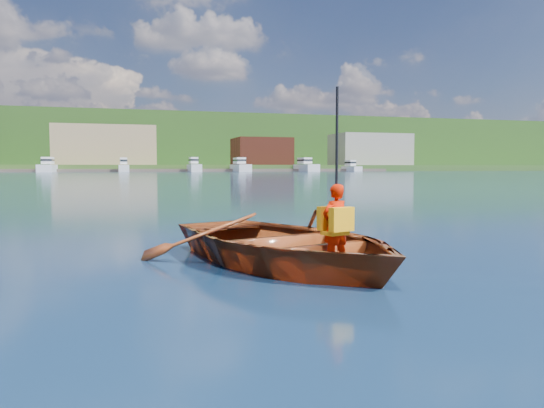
{
  "coord_description": "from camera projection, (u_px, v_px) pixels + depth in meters",
  "views": [
    {
      "loc": [
        -1.17,
        -7.28,
        1.35
      ],
      "look_at": [
        0.84,
        -0.33,
        0.84
      ],
      "focal_mm": 35.0,
      "sensor_mm": 36.0,
      "label": 1
    }
  ],
  "objects": [
    {
      "name": "child_paddler",
      "position": [
        335.0,
        223.0,
        6.66
      ],
      "size": [
        0.44,
        0.43,
        2.27
      ],
      "color": "#BF1400",
      "rests_on": "ground"
    },
    {
      "name": "shoreline",
      "position": [
        121.0,
        147.0,
        233.4
      ],
      "size": [
        400.0,
        140.0,
        22.0
      ],
      "color": "#324F24",
      "rests_on": "ground"
    },
    {
      "name": "marina_yachts",
      "position": [
        125.0,
        167.0,
        144.77
      ],
      "size": [
        139.53,
        13.49,
        4.43
      ],
      "color": "white",
      "rests_on": "ground"
    },
    {
      "name": "dock",
      "position": [
        123.0,
        170.0,
        149.2
      ],
      "size": [
        160.05,
        9.2,
        0.8
      ],
      "color": "brown",
      "rests_on": "ground"
    },
    {
      "name": "waterfront_buildings",
      "position": [
        96.0,
        146.0,
        162.82
      ],
      "size": [
        202.0,
        16.0,
        14.0
      ],
      "color": "brown",
      "rests_on": "ground"
    },
    {
      "name": "hillside_trees",
      "position": [
        70.0,
        126.0,
        236.83
      ],
      "size": [
        304.88,
        69.29,
        22.03
      ],
      "color": "#382314",
      "rests_on": "ground"
    },
    {
      "name": "ground",
      "position": [
        208.0,
        264.0,
        7.4
      ],
      "size": [
        600.0,
        600.0,
        0.0
      ],
      "color": "#122F43",
      "rests_on": "ground"
    },
    {
      "name": "rowboat",
      "position": [
        284.0,
        243.0,
        7.34
      ],
      "size": [
        4.31,
        5.09,
        0.9
      ],
      "color": "brown",
      "rests_on": "ground"
    }
  ]
}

